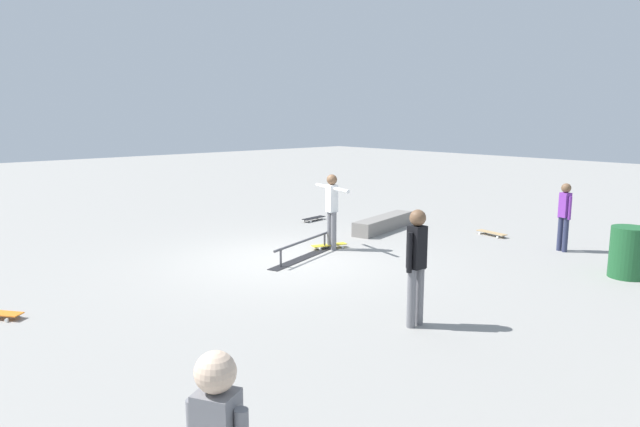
{
  "coord_description": "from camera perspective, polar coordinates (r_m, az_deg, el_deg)",
  "views": [
    {
      "loc": [
        6.88,
        8.85,
        2.94
      ],
      "look_at": [
        -0.47,
        0.57,
        1.0
      ],
      "focal_mm": 31.86,
      "sensor_mm": 36.0,
      "label": 1
    }
  ],
  "objects": [
    {
      "name": "trash_bin",
      "position": [
        11.74,
        28.56,
        -3.45
      ],
      "size": [
        0.64,
        0.64,
        0.94
      ],
      "primitive_type": "cylinder",
      "color": "#1E592D",
      "rests_on": "ground_plane"
    },
    {
      "name": "loose_skateboard_natural",
      "position": [
        14.54,
        16.85,
        -1.86
      ],
      "size": [
        0.34,
        0.82,
        0.09
      ],
      "rotation": [
        0.0,
        0.0,
        1.43
      ],
      "color": "tan",
      "rests_on": "ground_plane"
    },
    {
      "name": "skateboard_main",
      "position": [
        12.62,
        0.93,
        -3.19
      ],
      "size": [
        0.82,
        0.43,
        0.09
      ],
      "rotation": [
        0.0,
        0.0,
        5.98
      ],
      "color": "yellow",
      "rests_on": "ground_plane"
    },
    {
      "name": "skater_main",
      "position": [
        12.36,
        1.19,
        0.74
      ],
      "size": [
        0.36,
        1.32,
        1.66
      ],
      "rotation": [
        0.0,
        0.0,
        4.5
      ],
      "color": "slate",
      "rests_on": "ground_plane"
    },
    {
      "name": "ground_plane",
      "position": [
        11.59,
        -3.64,
        -4.78
      ],
      "size": [
        60.0,
        60.0,
        0.0
      ],
      "primitive_type": "plane",
      "color": "gray"
    },
    {
      "name": "skate_ledge",
      "position": [
        14.66,
        6.41,
        -0.99
      ],
      "size": [
        2.39,
        0.99,
        0.35
      ],
      "primitive_type": "cube",
      "rotation": [
        0.0,
        0.0,
        0.23
      ],
      "color": "gray",
      "rests_on": "ground_plane"
    },
    {
      "name": "bystander_purple_shirt",
      "position": [
        13.3,
        23.34,
        0.04
      ],
      "size": [
        0.22,
        0.34,
        1.49
      ],
      "rotation": [
        0.0,
        0.0,
        1.27
      ],
      "color": "#2D3351",
      "rests_on": "ground_plane"
    },
    {
      "name": "bystander_black_shirt",
      "position": [
        7.98,
        9.67,
        -4.73
      ],
      "size": [
        0.38,
        0.23,
        1.66
      ],
      "rotation": [
        0.0,
        0.0,
        6.25
      ],
      "color": "slate",
      "rests_on": "ground_plane"
    },
    {
      "name": "loose_skateboard_black",
      "position": [
        15.88,
        -0.63,
        -0.47
      ],
      "size": [
        0.82,
        0.35,
        0.09
      ],
      "rotation": [
        0.0,
        0.0,
        0.15
      ],
      "color": "black",
      "rests_on": "ground_plane"
    },
    {
      "name": "grind_rail",
      "position": [
        11.78,
        -1.62,
        -3.69
      ],
      "size": [
        2.27,
        0.95,
        0.38
      ],
      "rotation": [
        0.0,
        0.0,
        0.32
      ],
      "color": "black",
      "rests_on": "ground_plane"
    }
  ]
}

